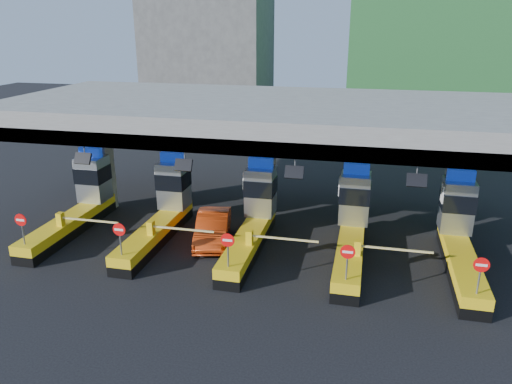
# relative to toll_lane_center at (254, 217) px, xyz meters

# --- Properties ---
(ground) EXTENTS (120.00, 120.00, 0.00)m
(ground) POSITION_rel_toll_lane_center_xyz_m (-0.00, -0.28, -1.40)
(ground) COLOR black
(ground) RESTS_ON ground
(toll_canopy) EXTENTS (28.00, 12.09, 7.00)m
(toll_canopy) POSITION_rel_toll_lane_center_xyz_m (-0.00, 2.59, 4.74)
(toll_canopy) COLOR slate
(toll_canopy) RESTS_ON ground
(toll_lane_far_left) EXTENTS (4.43, 8.00, 4.16)m
(toll_lane_far_left) POSITION_rel_toll_lane_center_xyz_m (-10.00, 0.00, 0.00)
(toll_lane_far_left) COLOR black
(toll_lane_far_left) RESTS_ON ground
(toll_lane_left) EXTENTS (4.43, 8.00, 4.16)m
(toll_lane_left) POSITION_rel_toll_lane_center_xyz_m (-5.00, 0.00, 0.00)
(toll_lane_left) COLOR black
(toll_lane_left) RESTS_ON ground
(toll_lane_center) EXTENTS (4.43, 8.00, 4.16)m
(toll_lane_center) POSITION_rel_toll_lane_center_xyz_m (0.00, 0.00, 0.00)
(toll_lane_center) COLOR black
(toll_lane_center) RESTS_ON ground
(toll_lane_right) EXTENTS (4.43, 8.00, 4.16)m
(toll_lane_right) POSITION_rel_toll_lane_center_xyz_m (5.00, 0.00, 0.00)
(toll_lane_right) COLOR black
(toll_lane_right) RESTS_ON ground
(toll_lane_far_right) EXTENTS (4.43, 8.00, 4.16)m
(toll_lane_far_right) POSITION_rel_toll_lane_center_xyz_m (10.00, 0.00, 0.00)
(toll_lane_far_right) COLOR black
(toll_lane_far_right) RESTS_ON ground
(bg_building_concrete) EXTENTS (14.00, 10.00, 18.00)m
(bg_building_concrete) POSITION_rel_toll_lane_center_xyz_m (-14.00, 35.72, 7.60)
(bg_building_concrete) COLOR #4C4C49
(bg_building_concrete) RESTS_ON ground
(red_car) EXTENTS (2.57, 4.88, 1.53)m
(red_car) POSITION_rel_toll_lane_center_xyz_m (-2.12, -0.45, -0.63)
(red_car) COLOR red
(red_car) RESTS_ON ground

